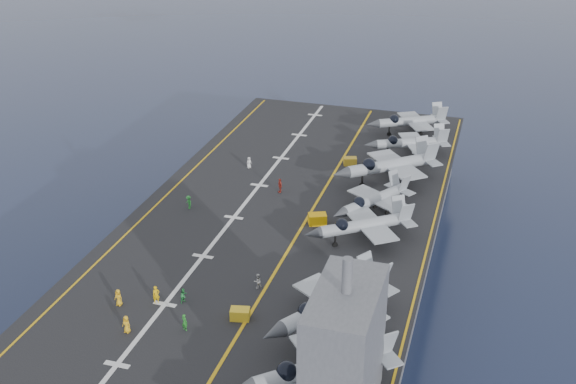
# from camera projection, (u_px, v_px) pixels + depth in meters

# --- Properties ---
(ground) EXTENTS (500.00, 500.00, 0.00)m
(ground) POSITION_uv_depth(u_px,v_px,m) (279.00, 294.00, 94.57)
(ground) COLOR #142135
(ground) RESTS_ON ground
(hull) EXTENTS (36.00, 90.00, 10.00)m
(hull) POSITION_uv_depth(u_px,v_px,m) (279.00, 261.00, 92.39)
(hull) COLOR #56595E
(hull) RESTS_ON ground
(flight_deck) EXTENTS (38.00, 92.00, 0.40)m
(flight_deck) POSITION_uv_depth(u_px,v_px,m) (279.00, 225.00, 90.12)
(flight_deck) COLOR black
(flight_deck) RESTS_ON hull
(foul_line) EXTENTS (0.35, 90.00, 0.02)m
(foul_line) POSITION_uv_depth(u_px,v_px,m) (302.00, 227.00, 89.24)
(foul_line) COLOR gold
(foul_line) RESTS_ON flight_deck
(landing_centerline) EXTENTS (0.50, 90.00, 0.02)m
(landing_centerline) POSITION_uv_depth(u_px,v_px,m) (234.00, 217.00, 91.59)
(landing_centerline) COLOR silver
(landing_centerline) RESTS_ON flight_deck
(deck_edge_port) EXTENTS (0.25, 90.00, 0.02)m
(deck_edge_port) POSITION_uv_depth(u_px,v_px,m) (155.00, 206.00, 94.47)
(deck_edge_port) COLOR gold
(deck_edge_port) RESTS_ON flight_deck
(deck_edge_stbd) EXTENTS (0.25, 90.00, 0.02)m
(deck_edge_stbd) POSITION_uv_depth(u_px,v_px,m) (428.00, 246.00, 85.18)
(deck_edge_stbd) COLOR gold
(deck_edge_stbd) RESTS_ON flight_deck
(island_superstructure) EXTENTS (5.00, 10.00, 15.00)m
(island_superstructure) POSITION_uv_depth(u_px,v_px,m) (344.00, 340.00, 57.01)
(island_superstructure) COLOR #56595E
(island_superstructure) RESTS_ON flight_deck
(fighter_jet_1) EXTENTS (18.15, 17.62, 5.28)m
(fighter_jet_1) POSITION_uv_depth(u_px,v_px,m) (323.00, 365.00, 61.73)
(fighter_jet_1) COLOR #959CA3
(fighter_jet_1) RESTS_ON flight_deck
(fighter_jet_2) EXTENTS (17.02, 18.48, 5.34)m
(fighter_jet_2) POSITION_uv_depth(u_px,v_px,m) (333.00, 302.00, 70.11)
(fighter_jet_2) COLOR #9EA6B0
(fighter_jet_2) RESTS_ON flight_deck
(fighter_jet_4) EXTENTS (16.21, 15.25, 4.69)m
(fighter_jet_4) POSITION_uv_depth(u_px,v_px,m) (365.00, 224.00, 85.17)
(fighter_jet_4) COLOR #8D969C
(fighter_jet_4) RESTS_ON flight_deck
(fighter_jet_5) EXTENTS (13.99, 15.23, 4.40)m
(fighter_jet_5) POSITION_uv_depth(u_px,v_px,m) (375.00, 199.00, 91.53)
(fighter_jet_5) COLOR gray
(fighter_jet_5) RESTS_ON flight_deck
(fighter_jet_6) EXTENTS (18.85, 18.10, 5.47)m
(fighter_jet_6) POSITION_uv_depth(u_px,v_px,m) (391.00, 164.00, 100.07)
(fighter_jet_6) COLOR #959DA5
(fighter_jet_6) RESTS_ON flight_deck
(fighter_jet_7) EXTENTS (15.23, 13.16, 4.45)m
(fighter_jet_7) POSITION_uv_depth(u_px,v_px,m) (411.00, 142.00, 108.85)
(fighter_jet_7) COLOR #9CA4AC
(fighter_jet_7) RESTS_ON flight_deck
(fighter_jet_8) EXTENTS (15.96, 14.26, 4.62)m
(fighter_jet_8) POSITION_uv_depth(u_px,v_px,m) (411.00, 120.00, 117.05)
(fighter_jet_8) COLOR #9BA3AB
(fighter_jet_8) RESTS_ON flight_deck
(tow_cart_a) EXTENTS (2.14, 1.63, 1.15)m
(tow_cart_a) POSITION_uv_depth(u_px,v_px,m) (240.00, 314.00, 71.89)
(tow_cart_a) COLOR gold
(tow_cart_a) RESTS_ON flight_deck
(tow_cart_b) EXTENTS (2.60, 2.19, 1.33)m
(tow_cart_b) POSITION_uv_depth(u_px,v_px,m) (317.00, 219.00, 89.82)
(tow_cart_b) COLOR #F1AD07
(tow_cart_b) RESTS_ON flight_deck
(tow_cart_c) EXTENTS (2.19, 1.75, 1.14)m
(tow_cart_c) POSITION_uv_depth(u_px,v_px,m) (350.00, 161.00, 106.36)
(tow_cart_c) COLOR gold
(tow_cart_c) RESTS_ON flight_deck
(crew_0) EXTENTS (1.20, 0.90, 1.83)m
(crew_0) POSITION_uv_depth(u_px,v_px,m) (118.00, 297.00, 73.89)
(crew_0) COLOR gold
(crew_0) RESTS_ON flight_deck
(crew_1) EXTENTS (1.44, 1.39, 2.01)m
(crew_1) POSITION_uv_depth(u_px,v_px,m) (156.00, 295.00, 74.17)
(crew_1) COLOR #E9B30A
(crew_1) RESTS_ON flight_deck
(crew_2) EXTENTS (0.97, 1.16, 1.66)m
(crew_2) POSITION_uv_depth(u_px,v_px,m) (184.00, 295.00, 74.37)
(crew_2) COLOR #26893D
(crew_2) RESTS_ON flight_deck
(crew_3) EXTENTS (1.30, 1.25, 1.81)m
(crew_3) POSITION_uv_depth(u_px,v_px,m) (189.00, 202.00, 93.48)
(crew_3) COLOR #22842C
(crew_3) RESTS_ON flight_deck
(crew_4) EXTENTS (1.38, 1.46, 2.02)m
(crew_4) POSITION_uv_depth(u_px,v_px,m) (280.00, 186.00, 97.79)
(crew_4) COLOR #A12C20
(crew_4) RESTS_ON flight_deck
(crew_5) EXTENTS (1.13, 1.21, 1.68)m
(crew_5) POSITION_uv_depth(u_px,v_px,m) (249.00, 163.00, 105.23)
(crew_5) COLOR silver
(crew_5) RESTS_ON flight_deck
(crew_6) EXTENTS (1.28, 1.07, 1.82)m
(crew_6) POSITION_uv_depth(u_px,v_px,m) (185.00, 322.00, 70.10)
(crew_6) COLOR #228325
(crew_6) RESTS_ON flight_deck
(crew_7) EXTENTS (1.21, 1.20, 1.70)m
(crew_7) POSITION_uv_depth(u_px,v_px,m) (258.00, 281.00, 76.78)
(crew_7) COLOR silver
(crew_7) RESTS_ON flight_deck
(crew_8) EXTENTS (1.20, 0.90, 1.83)m
(crew_8) POSITION_uv_depth(u_px,v_px,m) (126.00, 324.00, 69.79)
(crew_8) COLOR gold
(crew_8) RESTS_ON flight_deck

